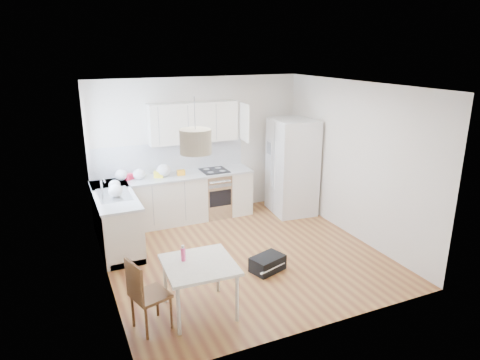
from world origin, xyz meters
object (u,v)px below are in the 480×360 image
(refrigerator, at_px, (292,166))
(dining_chair, at_px, (151,293))
(dining_table, at_px, (199,268))
(gym_bag, at_px, (268,263))

(refrigerator, relative_size, dining_chair, 2.05)
(dining_table, height_order, gym_bag, dining_table)
(dining_table, distance_m, dining_chair, 0.65)
(dining_chair, distance_m, gym_bag, 2.03)
(dining_table, xyz_separation_m, gym_bag, (1.26, 0.58, -0.49))
(dining_table, relative_size, dining_chair, 0.97)
(dining_chair, bearing_deg, dining_table, -9.72)
(dining_chair, height_order, gym_bag, dining_chair)
(dining_chair, bearing_deg, refrigerator, 20.65)
(refrigerator, bearing_deg, gym_bag, -122.76)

